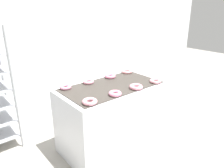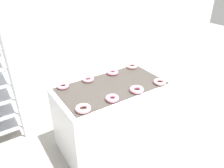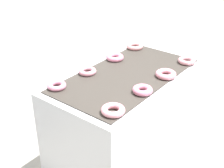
% 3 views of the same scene
% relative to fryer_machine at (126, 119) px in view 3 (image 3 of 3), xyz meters
% --- Properties ---
extents(fryer_machine, '(1.33, 0.73, 0.86)m').
position_rel_fryer_machine_xyz_m(fryer_machine, '(0.00, 0.00, 0.00)').
color(fryer_machine, silver).
rests_on(fryer_machine, ground_plane).
extents(glaze_bin, '(0.35, 0.30, 0.38)m').
position_rel_fryer_machine_xyz_m(glaze_bin, '(0.98, -0.07, -0.24)').
color(glaze_bin, silver).
rests_on(glaze_bin, ground_plane).
extents(donut_near_left, '(0.16, 0.16, 0.04)m').
position_rel_fryer_machine_xyz_m(donut_near_left, '(-0.51, -0.26, 0.45)').
color(donut_near_left, pink).
rests_on(donut_near_left, fryer_machine).
extents(donut_near_midleft, '(0.15, 0.15, 0.04)m').
position_rel_fryer_machine_xyz_m(donut_near_midleft, '(-0.17, -0.26, 0.45)').
color(donut_near_midleft, pink).
rests_on(donut_near_midleft, fryer_machine).
extents(donut_near_midright, '(0.16, 0.16, 0.04)m').
position_rel_fryer_machine_xyz_m(donut_near_midright, '(0.16, -0.26, 0.45)').
color(donut_near_midright, pink).
rests_on(donut_near_midright, fryer_machine).
extents(donut_near_right, '(0.15, 0.15, 0.04)m').
position_rel_fryer_machine_xyz_m(donut_near_right, '(0.50, -0.27, 0.45)').
color(donut_near_right, '#D08B94').
rests_on(donut_near_right, fryer_machine).
extents(donut_far_left, '(0.14, 0.14, 0.04)m').
position_rel_fryer_machine_xyz_m(donut_far_left, '(-0.50, 0.27, 0.45)').
color(donut_far_left, pink).
rests_on(donut_far_left, fryer_machine).
extents(donut_far_midleft, '(0.14, 0.14, 0.04)m').
position_rel_fryer_machine_xyz_m(donut_far_midleft, '(-0.18, 0.26, 0.45)').
color(donut_far_midleft, pink).
rests_on(donut_far_midleft, fryer_machine).
extents(donut_far_midright, '(0.15, 0.15, 0.04)m').
position_rel_fryer_machine_xyz_m(donut_far_midright, '(0.18, 0.26, 0.45)').
color(donut_far_midright, pink).
rests_on(donut_far_midright, fryer_machine).
extents(donut_far_right, '(0.16, 0.16, 0.04)m').
position_rel_fryer_machine_xyz_m(donut_far_right, '(0.51, 0.27, 0.45)').
color(donut_far_right, pink).
rests_on(donut_far_right, fryer_machine).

